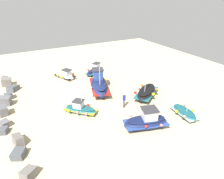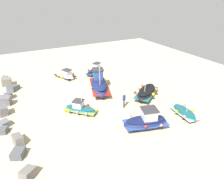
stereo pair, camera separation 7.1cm
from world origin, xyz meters
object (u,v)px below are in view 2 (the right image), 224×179
(fishing_boat_3, at_px, (65,75))
(fishing_boat_4, at_px, (80,109))
(fishing_boat_5, at_px, (184,113))
(fishing_boat_0, at_px, (99,85))
(person_walking, at_px, (124,99))
(fishing_boat_1, at_px, (146,121))
(fishing_boat_6, at_px, (146,93))
(fishing_boat_2, at_px, (95,70))

(fishing_boat_3, height_order, fishing_boat_4, fishing_boat_3)
(fishing_boat_4, distance_m, fishing_boat_5, 10.62)
(fishing_boat_0, distance_m, fishing_boat_3, 6.65)
(fishing_boat_0, distance_m, person_walking, 4.89)
(fishing_boat_1, xyz_separation_m, fishing_boat_6, (4.69, -3.59, -0.07))
(fishing_boat_0, distance_m, fishing_boat_6, 5.95)
(fishing_boat_1, bearing_deg, fishing_boat_4, 147.27)
(fishing_boat_2, height_order, person_walking, person_walking)
(person_walking, bearing_deg, fishing_boat_2, 112.32)
(fishing_boat_0, bearing_deg, fishing_boat_4, 150.93)
(fishing_boat_1, distance_m, person_walking, 3.97)
(fishing_boat_5, height_order, fishing_boat_6, fishing_boat_6)
(person_walking, bearing_deg, fishing_boat_4, -166.87)
(fishing_boat_0, height_order, fishing_boat_4, fishing_boat_0)
(fishing_boat_3, distance_m, fishing_boat_5, 17.14)
(fishing_boat_4, distance_m, fishing_boat_6, 8.11)
(fishing_boat_1, bearing_deg, fishing_boat_2, 101.89)
(fishing_boat_0, bearing_deg, person_walking, -153.96)
(fishing_boat_1, height_order, fishing_boat_6, fishing_boat_6)
(fishing_boat_2, distance_m, fishing_boat_4, 10.81)
(fishing_boat_4, relative_size, person_walking, 2.03)
(fishing_boat_4, bearing_deg, fishing_boat_0, -90.95)
(fishing_boat_3, bearing_deg, fishing_boat_4, -32.72)
(fishing_boat_2, xyz_separation_m, person_walking, (-10.46, 1.07, 0.44))
(fishing_boat_0, distance_m, fishing_boat_5, 10.54)
(fishing_boat_6, bearing_deg, fishing_boat_2, 69.81)
(fishing_boat_5, bearing_deg, person_walking, 52.22)
(fishing_boat_3, height_order, person_walking, fishing_boat_3)
(fishing_boat_1, bearing_deg, fishing_boat_0, 110.91)
(fishing_boat_4, relative_size, fishing_boat_6, 0.77)
(fishing_boat_3, distance_m, fishing_boat_6, 12.34)
(fishing_boat_0, bearing_deg, fishing_boat_2, -0.58)
(person_walking, bearing_deg, fishing_boat_3, 135.59)
(fishing_boat_0, relative_size, fishing_boat_3, 1.57)
(fishing_boat_2, distance_m, fishing_boat_3, 4.52)
(fishing_boat_2, distance_m, fishing_boat_6, 10.04)
(fishing_boat_0, distance_m, fishing_boat_4, 5.25)
(fishing_boat_0, distance_m, fishing_boat_1, 8.82)
(fishing_boat_1, relative_size, fishing_boat_3, 1.22)
(fishing_boat_1, distance_m, fishing_boat_6, 5.91)
(fishing_boat_4, height_order, fishing_boat_5, fishing_boat_5)
(fishing_boat_1, relative_size, person_walking, 2.64)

